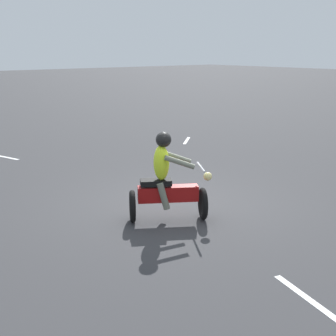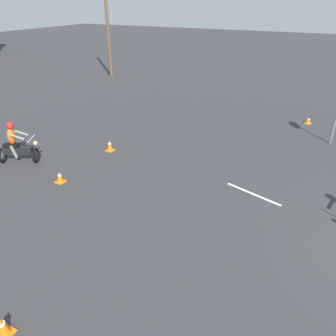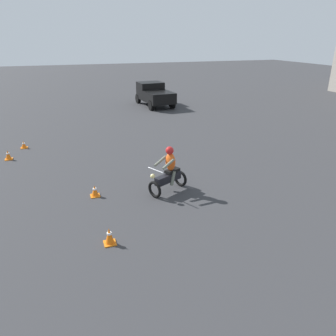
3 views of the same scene
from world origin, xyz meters
name	(u,v)px [view 1 (image 1 of 3)]	position (x,y,z in m)	size (l,w,h in m)	color
ground_plane	(176,205)	(0.00, 0.00, 0.00)	(120.00, 120.00, 0.00)	#333335
motorcycle_rider_foreground	(166,183)	(0.73, 0.57, 0.73)	(1.50, 1.26, 1.66)	black
lane_stripe_n	(326,312)	(1.20, 4.19, 0.00)	(0.10, 1.98, 0.01)	silver
lane_stripe_sw	(187,141)	(-4.69, -4.93, 0.00)	(0.10, 1.25, 0.01)	silver
lane_stripe_s	(0,156)	(1.14, -6.65, 0.00)	(0.10, 1.63, 0.01)	silver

